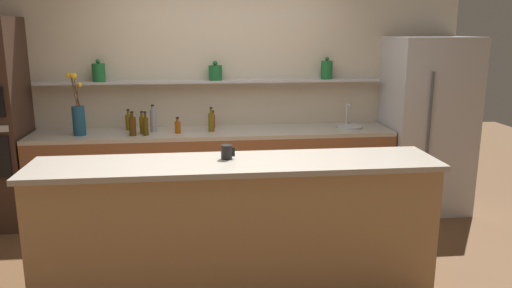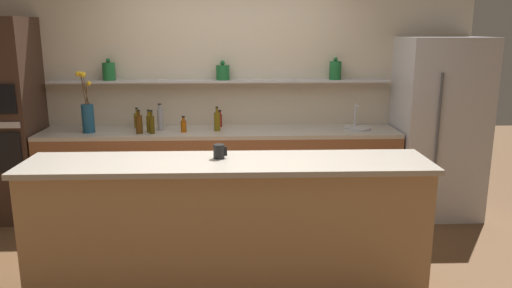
# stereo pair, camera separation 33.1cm
# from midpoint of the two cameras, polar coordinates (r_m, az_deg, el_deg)

# --- Properties ---
(ground_plane) EXTENTS (12.00, 12.00, 0.00)m
(ground_plane) POSITION_cam_midpoint_polar(r_m,az_deg,el_deg) (4.32, -4.79, -13.89)
(ground_plane) COLOR brown
(back_wall_unit) EXTENTS (5.20, 0.28, 2.60)m
(back_wall_unit) POSITION_cam_midpoint_polar(r_m,az_deg,el_deg) (5.49, -5.60, 6.21)
(back_wall_unit) COLOR beige
(back_wall_unit) RESTS_ON ground_plane
(back_counter_unit) EXTENTS (3.70, 0.62, 0.92)m
(back_counter_unit) POSITION_cam_midpoint_polar(r_m,az_deg,el_deg) (5.31, -6.53, -3.36)
(back_counter_unit) COLOR brown
(back_counter_unit) RESTS_ON ground_plane
(island_counter) EXTENTS (2.95, 0.61, 1.02)m
(island_counter) POSITION_cam_midpoint_polar(r_m,az_deg,el_deg) (3.77, -4.76, -9.46)
(island_counter) COLOR tan
(island_counter) RESTS_ON ground_plane
(refrigerator) EXTENTS (0.84, 0.73, 1.87)m
(refrigerator) POSITION_cam_midpoint_polar(r_m,az_deg,el_deg) (5.63, 17.37, 2.05)
(refrigerator) COLOR #B7B7BC
(refrigerator) RESTS_ON ground_plane
(flower_vase) EXTENTS (0.14, 0.14, 0.62)m
(flower_vase) POSITION_cam_midpoint_polar(r_m,az_deg,el_deg) (5.27, -21.37, 2.97)
(flower_vase) COLOR navy
(flower_vase) RESTS_ON back_counter_unit
(sink_fixture) EXTENTS (0.28, 0.28, 0.25)m
(sink_fixture) POSITION_cam_midpoint_polar(r_m,az_deg,el_deg) (5.39, 8.86, 2.13)
(sink_fixture) COLOR #B7B7BC
(sink_fixture) RESTS_ON back_counter_unit
(bottle_spirit_0) EXTENTS (0.07, 0.07, 0.24)m
(bottle_spirit_0) POSITION_cam_midpoint_polar(r_m,az_deg,el_deg) (5.10, -15.76, 2.01)
(bottle_spirit_0) COLOR #4C2D0C
(bottle_spirit_0) RESTS_ON back_counter_unit
(bottle_oil_1) EXTENTS (0.07, 0.07, 0.22)m
(bottle_oil_1) POSITION_cam_midpoint_polar(r_m,az_deg,el_deg) (5.40, -16.07, 2.44)
(bottle_oil_1) COLOR brown
(bottle_oil_1) RESTS_ON back_counter_unit
(bottle_sauce_2) EXTENTS (0.06, 0.06, 0.16)m
(bottle_sauce_2) POSITION_cam_midpoint_polar(r_m,az_deg,el_deg) (5.11, -10.79, 1.93)
(bottle_sauce_2) COLOR #9E4C0A
(bottle_sauce_2) RESTS_ON back_counter_unit
(bottle_oil_3) EXTENTS (0.06, 0.06, 0.25)m
(bottle_oil_3) POSITION_cam_midpoint_polar(r_m,az_deg,el_deg) (5.14, -6.98, 2.53)
(bottle_oil_3) COLOR brown
(bottle_oil_3) RESTS_ON back_counter_unit
(bottle_oil_4) EXTENTS (0.05, 0.05, 0.24)m
(bottle_oil_4) POSITION_cam_midpoint_polar(r_m,az_deg,el_deg) (5.07, -14.35, 2.03)
(bottle_oil_4) COLOR #47380A
(bottle_oil_4) RESTS_ON back_counter_unit
(bottle_sauce_5) EXTENTS (0.05, 0.05, 0.18)m
(bottle_sauce_5) POSITION_cam_midpoint_polar(r_m,az_deg,el_deg) (5.35, -6.73, 2.71)
(bottle_sauce_5) COLOR maroon
(bottle_sauce_5) RESTS_ON back_counter_unit
(bottle_oil_6) EXTENTS (0.05, 0.05, 0.23)m
(bottle_oil_6) POSITION_cam_midpoint_polar(r_m,az_deg,el_deg) (5.16, -14.69, 2.15)
(bottle_oil_6) COLOR brown
(bottle_oil_6) RESTS_ON back_counter_unit
(bottle_spirit_7) EXTENTS (0.06, 0.06, 0.28)m
(bottle_spirit_7) POSITION_cam_midpoint_polar(r_m,az_deg,el_deg) (5.23, -13.47, 2.65)
(bottle_spirit_7) COLOR gray
(bottle_spirit_7) RESTS_ON back_counter_unit
(coffee_mug) EXTENTS (0.10, 0.08, 0.10)m
(coffee_mug) POSITION_cam_midpoint_polar(r_m,az_deg,el_deg) (3.67, -5.96, -0.94)
(coffee_mug) COLOR black
(coffee_mug) RESTS_ON island_counter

